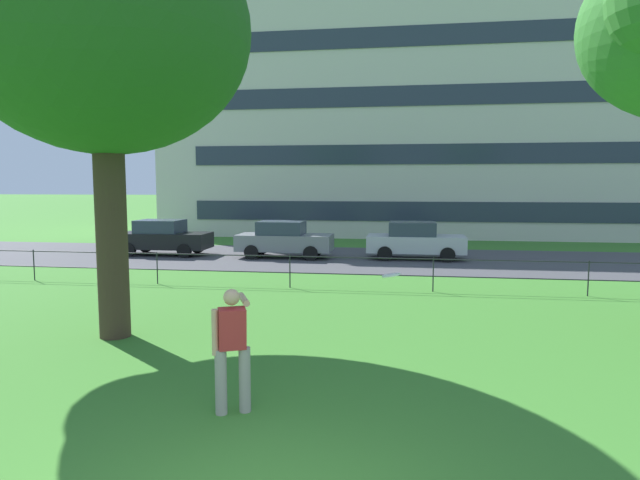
# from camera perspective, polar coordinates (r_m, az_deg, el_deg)

# --- Properties ---
(street_strip) EXTENTS (80.00, 7.94, 0.01)m
(street_strip) POSITION_cam_1_polar(r_m,az_deg,el_deg) (22.71, 5.49, -1.99)
(street_strip) COLOR #424247
(street_strip) RESTS_ON ground
(park_fence) EXTENTS (29.55, 0.04, 1.00)m
(park_fence) POSITION_cam_1_polar(r_m,az_deg,el_deg) (16.03, 4.23, -2.85)
(park_fence) COLOR #232328
(park_fence) RESTS_ON ground
(tree_small_lawn) EXTENTS (6.40, 5.95, 8.99)m
(tree_small_lawn) POSITION_cam_1_polar(r_m,az_deg,el_deg) (11.97, -23.83, 21.08)
(tree_small_lawn) COLOR #423023
(tree_small_lawn) RESTS_ON ground
(person_thrower) EXTENTS (0.48, 0.86, 1.71)m
(person_thrower) POSITION_cam_1_polar(r_m,az_deg,el_deg) (7.54, -9.18, -10.91)
(person_thrower) COLOR gray
(person_thrower) RESTS_ON ground
(frisbee) EXTENTS (0.35, 0.35, 0.07)m
(frisbee) POSITION_cam_1_polar(r_m,az_deg,el_deg) (7.94, 7.45, -3.67)
(frisbee) COLOR white
(car_black_far_left) EXTENTS (4.03, 1.87, 1.54)m
(car_black_far_left) POSITION_cam_1_polar(r_m,az_deg,el_deg) (24.85, -16.12, 0.28)
(car_black_far_left) COLOR black
(car_black_far_left) RESTS_ON ground
(car_grey_left) EXTENTS (4.01, 1.83, 1.54)m
(car_grey_left) POSITION_cam_1_polar(r_m,az_deg,el_deg) (23.11, -3.78, 0.09)
(car_grey_left) COLOR slate
(car_grey_left) RESTS_ON ground
(car_silver_center) EXTENTS (4.02, 1.85, 1.54)m
(car_silver_center) POSITION_cam_1_polar(r_m,az_deg,el_deg) (22.90, 9.92, -0.03)
(car_silver_center) COLOR #B7BABF
(car_silver_center) RESTS_ON ground
(apartment_building_background) EXTENTS (32.07, 11.74, 16.24)m
(apartment_building_background) POSITION_cam_1_polar(r_m,az_deg,el_deg) (36.91, 10.92, 13.58)
(apartment_building_background) COLOR beige
(apartment_building_background) RESTS_ON ground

